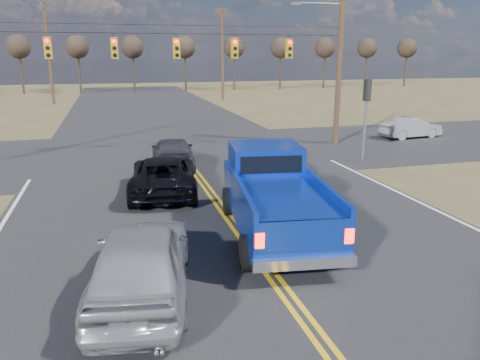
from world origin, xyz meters
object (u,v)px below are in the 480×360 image
object	(u,v)px
black_suv	(163,175)
cross_car_east_near	(411,128)
silver_suv	(141,261)
pickup_truck	(274,196)
white_car_queue	(271,162)
dgrey_car_queue	(173,153)

from	to	relation	value
black_suv	cross_car_east_near	size ratio (longest dim) A/B	1.29
silver_suv	cross_car_east_near	distance (m)	23.30
pickup_truck	silver_suv	bearing A→B (deg)	-137.65
black_suv	white_car_queue	xyz separation A→B (m)	(4.59, 1.09, -0.04)
silver_suv	white_car_queue	size ratio (longest dim) A/B	1.22
pickup_truck	white_car_queue	xyz separation A→B (m)	(2.00, 6.05, -0.48)
black_suv	white_car_queue	distance (m)	4.72
white_car_queue	dgrey_car_queue	size ratio (longest dim) A/B	0.87
dgrey_car_queue	cross_car_east_near	bearing A→B (deg)	-160.22
cross_car_east_near	silver_suv	bearing A→B (deg)	124.60
silver_suv	dgrey_car_queue	bearing A→B (deg)	-91.44
black_suv	pickup_truck	bearing A→B (deg)	124.85
black_suv	dgrey_car_queue	size ratio (longest dim) A/B	1.09
silver_suv	pickup_truck	bearing A→B (deg)	-136.16
pickup_truck	black_suv	size ratio (longest dim) A/B	1.29
pickup_truck	black_suv	bearing A→B (deg)	125.30
black_suv	dgrey_car_queue	world-z (taller)	black_suv
silver_suv	white_car_queue	bearing A→B (deg)	-114.83
silver_suv	cross_car_east_near	size ratio (longest dim) A/B	1.25
pickup_truck	white_car_queue	distance (m)	6.39
pickup_truck	dgrey_car_queue	distance (m)	9.06
white_car_queue	cross_car_east_near	size ratio (longest dim) A/B	1.03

